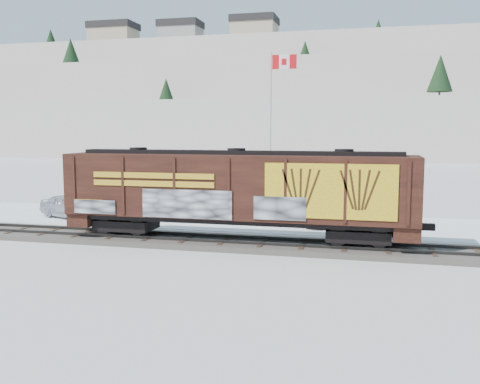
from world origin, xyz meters
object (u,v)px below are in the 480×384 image
(hopper_railcar, at_px, (236,189))
(car_dark, at_px, (341,217))
(flagpole, at_px, (272,153))
(car_white, at_px, (287,207))
(car_silver, at_px, (69,206))

(hopper_railcar, distance_m, car_dark, 8.14)
(flagpole, distance_m, car_white, 5.78)
(flagpole, height_order, car_dark, flagpole)
(car_silver, height_order, car_dark, car_silver)
(car_silver, height_order, car_white, car_white)
(car_white, bearing_deg, car_dark, -130.65)
(car_dark, bearing_deg, flagpole, 31.60)
(car_white, height_order, car_dark, car_white)
(flagpole, height_order, car_silver, flagpole)
(hopper_railcar, relative_size, car_white, 3.40)
(flagpole, xyz_separation_m, car_dark, (5.41, -6.37, -3.48))
(car_silver, xyz_separation_m, car_dark, (17.86, 0.44, -0.10))
(hopper_railcar, relative_size, car_dark, 3.74)
(hopper_railcar, relative_size, car_silver, 3.81)
(car_dark, bearing_deg, car_white, 52.15)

